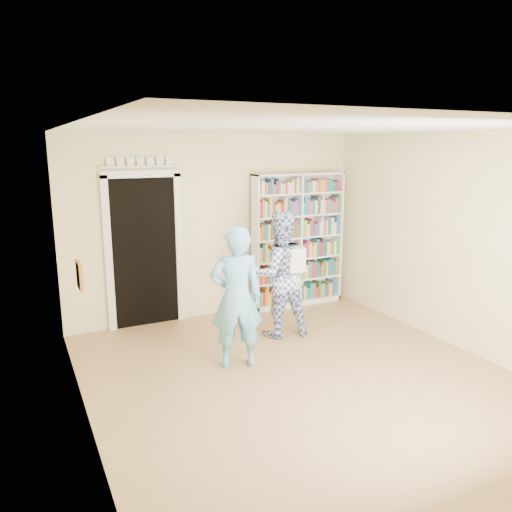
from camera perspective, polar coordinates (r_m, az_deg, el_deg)
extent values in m
plane|color=#9F744D|center=(5.71, 5.37, -13.82)|extent=(5.00, 5.00, 0.00)
plane|color=white|center=(5.12, 6.01, 14.37)|extent=(5.00, 5.00, 0.00)
plane|color=beige|center=(7.45, -4.51, 3.41)|extent=(4.50, 0.00, 4.50)
plane|color=beige|center=(4.52, -19.41, -3.35)|extent=(0.00, 5.00, 5.00)
plane|color=beige|center=(6.70, 22.27, 1.45)|extent=(0.00, 5.00, 5.00)
cube|color=white|center=(7.93, 4.76, 1.79)|extent=(1.53, 0.29, 2.11)
cube|color=white|center=(7.93, 4.76, 1.79)|extent=(0.02, 0.29, 2.11)
cube|color=black|center=(7.17, -12.61, 0.33)|extent=(0.90, 0.03, 2.10)
cube|color=white|center=(7.06, -16.52, -0.08)|extent=(0.10, 0.06, 2.20)
cube|color=white|center=(7.28, -8.77, 0.68)|extent=(0.10, 0.06, 2.20)
cube|color=white|center=(7.01, -13.02, 9.13)|extent=(1.10, 0.06, 0.10)
cube|color=white|center=(6.99, -13.04, 9.94)|extent=(1.10, 0.08, 0.02)
cube|color=brown|center=(4.70, -19.52, -2.12)|extent=(0.03, 0.25, 0.25)
imported|color=#66B0E4|center=(5.70, -2.27, -4.79)|extent=(0.69, 0.55, 1.66)
imported|color=#324D9A|center=(6.66, 2.69, -2.11)|extent=(0.91, 0.76, 1.69)
cube|color=white|center=(6.44, 4.84, -0.57)|extent=(0.23, 0.02, 0.32)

